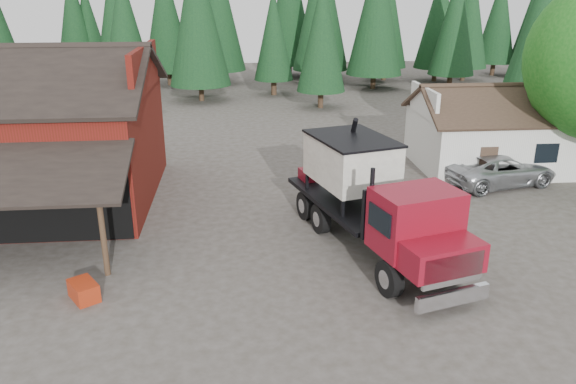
{
  "coord_description": "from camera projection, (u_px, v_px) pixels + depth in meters",
  "views": [
    {
      "loc": [
        -0.92,
        -15.81,
        9.45
      ],
      "look_at": [
        0.99,
        4.99,
        1.8
      ],
      "focal_mm": 35.0,
      "sensor_mm": 36.0,
      "label": 1
    }
  ],
  "objects": [
    {
      "name": "farmhouse",
      "position": [
        492.0,
        138.0,
        30.81
      ],
      "size": [
        8.6,
        6.42,
        4.65
      ],
      "color": "silver",
      "rests_on": "ground"
    },
    {
      "name": "near_pine_d",
      "position": [
        197.0,
        13.0,
        47.02
      ],
      "size": [
        5.28,
        5.28,
        13.4
      ],
      "color": "#382619",
      "rests_on": "ground"
    },
    {
      "name": "ground",
      "position": [
        272.0,
        298.0,
        18.11
      ],
      "size": [
        120.0,
        120.0,
        0.0
      ],
      "primitive_type": "plane",
      "color": "#403B32",
      "rests_on": "ground"
    },
    {
      "name": "conifer_backdrop",
      "position": [
        245.0,
        85.0,
        57.38
      ],
      "size": [
        76.0,
        16.0,
        16.0
      ],
      "primitive_type": null,
      "color": "black",
      "rests_on": "ground"
    },
    {
      "name": "feed_truck",
      "position": [
        372.0,
        195.0,
        20.89
      ],
      "size": [
        5.4,
        10.52,
        4.59
      ],
      "rotation": [
        0.0,
        0.0,
        0.28
      ],
      "color": "black",
      "rests_on": "ground"
    },
    {
      "name": "silver_car",
      "position": [
        500.0,
        170.0,
        28.24
      ],
      "size": [
        6.16,
        3.9,
        1.58
      ],
      "primitive_type": "imported",
      "rotation": [
        0.0,
        0.0,
        1.81
      ],
      "color": "#ACAFB4",
      "rests_on": "ground"
    },
    {
      "name": "red_barn",
      "position": [
        16.0,
        145.0,
        25.5
      ],
      "size": [
        12.8,
        13.63,
        7.18
      ],
      "color": "#611310",
      "rests_on": "ground"
    },
    {
      "name": "near_pine_c",
      "position": [
        542.0,
        23.0,
        41.94
      ],
      "size": [
        4.84,
        4.84,
        12.4
      ],
      "color": "#382619",
      "rests_on": "ground"
    },
    {
      "name": "near_pine_b",
      "position": [
        322.0,
        34.0,
        44.65
      ],
      "size": [
        3.96,
        3.96,
        10.4
      ],
      "color": "#382619",
      "rests_on": "ground"
    },
    {
      "name": "equip_box",
      "position": [
        84.0,
        291.0,
        17.96
      ],
      "size": [
        1.19,
        1.3,
        0.6
      ],
      "primitive_type": "cube",
      "rotation": [
        0.0,
        0.0,
        0.59
      ],
      "color": "#9C2911",
      "rests_on": "ground"
    }
  ]
}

